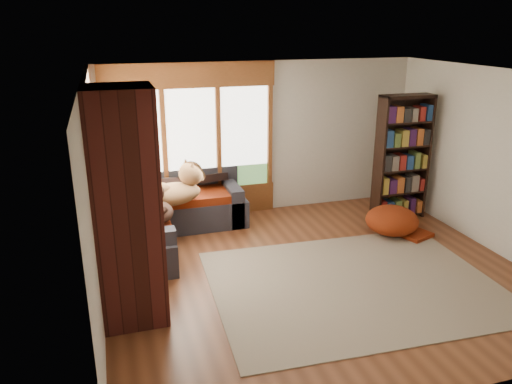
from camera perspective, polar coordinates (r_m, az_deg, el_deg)
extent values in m
plane|color=#5E301A|center=(6.85, 6.92, -9.09)|extent=(5.50, 5.50, 0.00)
plane|color=white|center=(6.09, 7.90, 13.10)|extent=(5.50, 5.50, 0.00)
cube|color=silver|center=(8.61, 0.57, 6.13)|extent=(5.50, 0.04, 2.60)
cube|color=silver|center=(4.36, 20.97, -8.20)|extent=(5.50, 0.04, 2.60)
cube|color=silver|center=(5.82, -18.16, -1.08)|extent=(0.04, 5.00, 2.60)
cube|color=silver|center=(7.86, 26.04, 2.97)|extent=(0.04, 5.00, 2.60)
cube|color=brown|center=(8.29, -7.33, 5.85)|extent=(2.82, 0.10, 1.90)
cube|color=white|center=(8.29, -7.33, 5.85)|extent=(2.54, 0.09, 1.62)
cube|color=brown|center=(6.96, -17.91, 2.56)|extent=(0.10, 2.62, 1.90)
cube|color=white|center=(6.96, -17.91, 2.56)|extent=(0.09, 2.36, 1.62)
cube|color=#708A5B|center=(7.67, -17.98, 7.10)|extent=(0.03, 0.72, 0.90)
cube|color=#471914|center=(5.49, -14.54, -1.93)|extent=(0.70, 0.70, 2.60)
cube|color=#28272D|center=(8.17, -9.60, -2.85)|extent=(2.20, 0.90, 0.42)
cube|color=#28272D|center=(8.36, -10.08, 0.55)|extent=(2.20, 0.20, 0.38)
cube|color=#28272D|center=(8.31, -2.79, -1.56)|extent=(0.20, 0.90, 0.60)
cube|color=maroon|center=(7.95, -10.30, -1.42)|extent=(1.90, 0.66, 0.12)
cube|color=#28272D|center=(7.52, -13.84, -5.09)|extent=(0.90, 2.20, 0.42)
cube|color=#28272D|center=(7.37, -16.79, -2.50)|extent=(0.20, 2.20, 0.38)
cube|color=#28272D|center=(6.58, -13.32, -7.78)|extent=(0.90, 0.20, 0.60)
cube|color=maroon|center=(7.10, -12.86, -4.11)|extent=(0.66, 1.20, 0.12)
cube|color=maroon|center=(7.99, -13.42, -1.55)|extent=(0.66, 0.66, 0.12)
cube|color=beige|center=(6.63, 11.06, -10.27)|extent=(3.71, 2.90, 0.01)
cube|color=black|center=(8.90, 18.67, 3.90)|extent=(0.04, 0.30, 2.10)
cube|color=black|center=(8.44, 13.89, 3.57)|extent=(0.04, 0.30, 2.10)
cube|color=black|center=(8.78, 15.86, 3.98)|extent=(0.90, 0.02, 2.10)
cube|color=black|center=(8.96, 15.77, -2.37)|extent=(0.82, 0.28, 0.03)
cube|color=black|center=(8.83, 16.00, 0.05)|extent=(0.82, 0.28, 0.03)
cube|color=black|center=(8.71, 16.23, 2.54)|extent=(0.82, 0.28, 0.03)
cube|color=black|center=(8.62, 16.47, 5.09)|extent=(0.82, 0.28, 0.03)
cube|color=black|center=(8.53, 16.72, 7.69)|extent=(0.82, 0.28, 0.03)
cube|color=black|center=(8.47, 16.97, 10.34)|extent=(0.82, 0.28, 0.03)
cube|color=#726659|center=(8.65, 16.42, 3.71)|extent=(0.78, 0.22, 1.94)
ellipsoid|color=maroon|center=(8.17, 15.28, -3.07)|extent=(1.07, 1.07, 0.45)
ellipsoid|color=brown|center=(7.60, -9.63, -0.03)|extent=(1.06, 0.86, 0.31)
sphere|color=brown|center=(7.69, -7.43, 1.49)|extent=(0.47, 0.47, 0.37)
cone|color=brown|center=(7.62, -7.89, 2.48)|extent=(0.17, 0.17, 0.16)
ellipsoid|color=black|center=(7.05, -11.26, -2.17)|extent=(0.46, 0.70, 0.23)
sphere|color=black|center=(7.25, -11.49, -0.65)|extent=(0.29, 0.29, 0.28)
cone|color=black|center=(7.17, -11.52, 0.07)|extent=(0.11, 0.11, 0.12)
cube|color=black|center=(8.28, -5.22, 1.85)|extent=(0.45, 0.12, 0.45)
cube|color=black|center=(8.19, -9.33, 1.48)|extent=(0.45, 0.12, 0.45)
cube|color=black|center=(7.69, -15.71, -0.13)|extent=(0.45, 0.12, 0.45)
cube|color=black|center=(6.66, -15.37, -3.07)|extent=(0.45, 0.12, 0.45)
cube|color=maroon|center=(8.14, -13.51, 1.09)|extent=(0.42, 0.12, 0.42)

